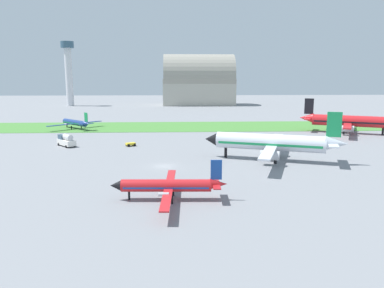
% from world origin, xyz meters
% --- Properties ---
extents(ground_plane, '(600.00, 600.00, 0.00)m').
position_xyz_m(ground_plane, '(0.00, 0.00, 0.00)').
color(ground_plane, gray).
extents(grass_taxiway_strip, '(360.00, 28.00, 0.08)m').
position_xyz_m(grass_taxiway_strip, '(0.00, 61.65, 0.04)').
color(grass_taxiway_strip, '#478438').
rests_on(grass_taxiway_strip, ground_plane).
extents(airplane_foreground_turboprop, '(17.49, 20.43, 6.12)m').
position_xyz_m(airplane_foreground_turboprop, '(1.49, -21.38, 2.24)').
color(airplane_foreground_turboprop, red).
rests_on(airplane_foreground_turboprop, ground_plane).
extents(airplane_taxiing_turboprop, '(15.83, 15.53, 6.26)m').
position_xyz_m(airplane_taxiing_turboprop, '(-32.74, 56.89, 2.29)').
color(airplane_taxiing_turboprop, navy).
rests_on(airplane_taxiing_turboprop, ground_plane).
extents(airplane_midfield_jet, '(29.83, 30.07, 11.05)m').
position_xyz_m(airplane_midfield_jet, '(23.68, 4.29, 3.98)').
color(airplane_midfield_jet, silver).
rests_on(airplane_midfield_jet, ground_plane).
extents(airplane_parked_jet_far, '(28.97, 29.09, 11.04)m').
position_xyz_m(airplane_parked_jet_far, '(58.50, 42.82, 3.98)').
color(airplane_parked_jet_far, red).
rests_on(airplane_parked_jet_far, ground_plane).
extents(fuel_truck_near_gate, '(6.08, 6.48, 3.29)m').
position_xyz_m(fuel_truck_near_gate, '(-26.46, 23.64, 1.58)').
color(fuel_truck_near_gate, white).
rests_on(fuel_truck_near_gate, ground_plane).
extents(baggage_cart_midfield, '(2.92, 2.64, 0.90)m').
position_xyz_m(baggage_cart_midfield, '(-9.42, 22.90, 0.57)').
color(baggage_cart_midfield, yellow).
rests_on(baggage_cart_midfield, ground_plane).
extents(hangar_distant, '(45.92, 26.31, 32.45)m').
position_xyz_m(hangar_distant, '(17.67, 169.88, 15.25)').
color(hangar_distant, '#B2AD9E').
rests_on(hangar_distant, ground_plane).
extents(control_tower, '(8.00, 8.00, 39.73)m').
position_xyz_m(control_tower, '(-64.18, 165.13, 23.23)').
color(control_tower, silver).
rests_on(control_tower, ground_plane).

